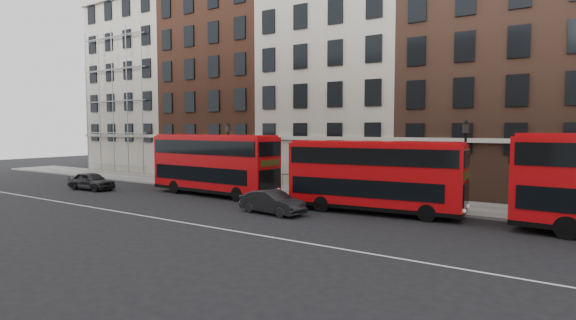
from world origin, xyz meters
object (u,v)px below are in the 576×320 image
Objects in this scene: car_rear at (91,181)px; bus_c at (374,175)px; car_front at (272,202)px; bus_b at (213,163)px.

bus_c is at bearing -86.72° from car_rear.
bus_c is 23.37m from car_rear.
bus_c is at bearing -48.02° from car_front.
bus_c reaches higher than car_rear.
bus_b is 8.85m from car_front.
bus_b reaches higher than bus_c.
car_rear is at bearing -159.36° from bus_b.
bus_b is at bearing 72.57° from car_front.
bus_b is 10.98m from car_rear.
bus_b is 2.61× the size of car_front.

